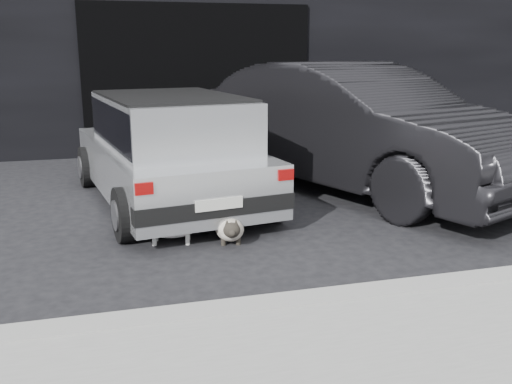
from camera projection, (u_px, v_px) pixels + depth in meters
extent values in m
plane|color=black|center=(174.00, 218.00, 6.39)|extent=(80.00, 80.00, 0.00)
cube|color=black|center=(181.00, 15.00, 11.64)|extent=(34.00, 4.00, 5.00)
cube|color=black|center=(199.00, 80.00, 10.05)|extent=(4.00, 0.10, 2.60)
cube|color=gray|center=(355.00, 298.00, 4.20)|extent=(18.00, 0.25, 0.12)
cube|color=silver|center=(168.00, 166.00, 6.96)|extent=(2.12, 3.77, 0.57)
cube|color=silver|center=(170.00, 122.00, 6.65)|extent=(1.75, 2.57, 0.57)
cube|color=black|center=(170.00, 122.00, 6.65)|extent=(1.75, 2.48, 0.46)
cube|color=black|center=(216.00, 208.00, 5.45)|extent=(1.62, 0.39, 0.16)
cube|color=black|center=(137.00, 150.00, 8.50)|extent=(1.62, 0.39, 0.16)
cube|color=silver|center=(219.00, 204.00, 5.37)|extent=(0.47, 0.09, 0.11)
cube|color=#8C0707|center=(144.00, 189.00, 5.04)|extent=(0.17, 0.05, 0.11)
cube|color=#8C0707|center=(286.00, 175.00, 5.60)|extent=(0.17, 0.05, 0.11)
cube|color=black|center=(169.00, 96.00, 6.58)|extent=(1.71, 2.33, 0.03)
cylinder|color=black|center=(126.00, 214.00, 5.56)|extent=(0.28, 0.57, 0.55)
cylinder|color=slate|center=(115.00, 216.00, 5.51)|extent=(0.06, 0.30, 0.30)
cylinder|color=black|center=(270.00, 198.00, 6.17)|extent=(0.28, 0.57, 0.55)
cylinder|color=slate|center=(279.00, 197.00, 6.22)|extent=(0.06, 0.30, 0.30)
cylinder|color=black|center=(88.00, 167.00, 7.78)|extent=(0.28, 0.57, 0.55)
cylinder|color=slate|center=(80.00, 167.00, 7.74)|extent=(0.06, 0.30, 0.30)
cylinder|color=black|center=(197.00, 158.00, 8.40)|extent=(0.28, 0.57, 0.55)
cylinder|color=slate|center=(204.00, 157.00, 8.44)|extent=(0.06, 0.30, 0.30)
imported|color=black|center=(354.00, 127.00, 7.54)|extent=(3.58, 5.36, 1.67)
ellipsoid|color=beige|center=(229.00, 227.00, 5.65)|extent=(0.37, 0.61, 0.22)
ellipsoid|color=beige|center=(230.00, 229.00, 5.50)|extent=(0.28, 0.28, 0.21)
ellipsoid|color=black|center=(232.00, 230.00, 5.35)|extent=(0.18, 0.17, 0.15)
sphere|color=black|center=(232.00, 233.00, 5.28)|extent=(0.07, 0.07, 0.07)
cone|color=black|center=(236.00, 223.00, 5.35)|extent=(0.06, 0.07, 0.08)
cone|color=black|center=(227.00, 223.00, 5.34)|extent=(0.06, 0.07, 0.08)
cylinder|color=black|center=(238.00, 241.00, 5.51)|extent=(0.05, 0.05, 0.07)
cylinder|color=black|center=(223.00, 242.00, 5.50)|extent=(0.05, 0.05, 0.07)
cylinder|color=black|center=(235.00, 230.00, 5.84)|extent=(0.05, 0.05, 0.07)
cylinder|color=black|center=(221.00, 231.00, 5.82)|extent=(0.05, 0.05, 0.07)
cylinder|color=black|center=(227.00, 222.00, 5.96)|extent=(0.11, 0.32, 0.10)
ellipsoid|color=white|center=(171.00, 226.00, 5.54)|extent=(0.58, 0.37, 0.23)
ellipsoid|color=white|center=(185.00, 223.00, 5.54)|extent=(0.27, 0.27, 0.20)
ellipsoid|color=silver|center=(199.00, 215.00, 5.53)|extent=(0.16, 0.17, 0.14)
sphere|color=silver|center=(206.00, 216.00, 5.54)|extent=(0.06, 0.06, 0.06)
cone|color=silver|center=(197.00, 208.00, 5.55)|extent=(0.07, 0.06, 0.07)
cone|color=silver|center=(197.00, 210.00, 5.48)|extent=(0.07, 0.06, 0.07)
cylinder|color=silver|center=(188.00, 234.00, 5.64)|extent=(0.04, 0.04, 0.13)
cylinder|color=silver|center=(188.00, 238.00, 5.51)|extent=(0.04, 0.04, 0.13)
cylinder|color=silver|center=(156.00, 234.00, 5.62)|extent=(0.04, 0.04, 0.13)
cylinder|color=silver|center=(154.00, 239.00, 5.49)|extent=(0.04, 0.04, 0.13)
cylinder|color=silver|center=(141.00, 232.00, 5.53)|extent=(0.30, 0.08, 0.09)
ellipsoid|color=gray|center=(161.00, 225.00, 5.50)|extent=(0.22, 0.18, 0.10)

